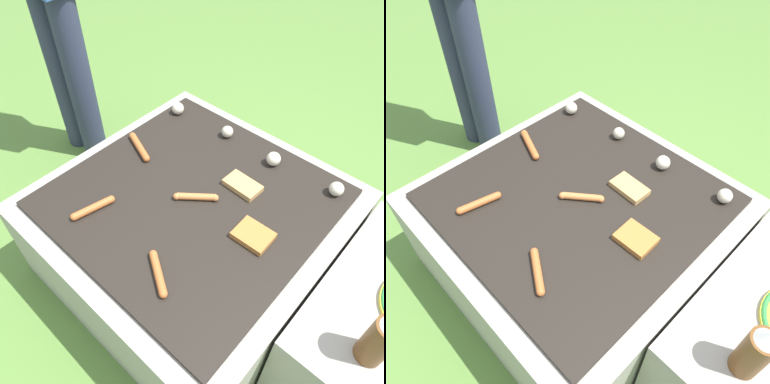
{
  "view_description": "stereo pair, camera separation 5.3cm",
  "coord_description": "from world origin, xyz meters",
  "views": [
    {
      "loc": [
        0.55,
        -0.61,
        1.31
      ],
      "look_at": [
        0.0,
        0.0,
        0.42
      ],
      "focal_mm": 35.0,
      "sensor_mm": 36.0,
      "label": 1
    },
    {
      "loc": [
        0.59,
        -0.57,
        1.31
      ],
      "look_at": [
        0.0,
        0.0,
        0.42
      ],
      "focal_mm": 35.0,
      "sensor_mm": 36.0,
      "label": 2
    }
  ],
  "objects": [
    {
      "name": "bread_slice_left",
      "position": [
        0.25,
        0.0,
        0.41
      ],
      "size": [
        0.11,
        0.09,
        0.02
      ],
      "color": "#B27033",
      "rests_on": "grill"
    },
    {
      "name": "sausage_front_center",
      "position": [
        -0.3,
        0.04,
        0.41
      ],
      "size": [
        0.16,
        0.08,
        0.02
      ],
      "color": "#B7602D",
      "rests_on": "grill"
    },
    {
      "name": "condiment_bottle",
      "position": [
        0.65,
        -0.09,
        0.49
      ],
      "size": [
        0.06,
        0.06,
        0.19
      ],
      "color": "brown",
      "rests_on": "side_ledge"
    },
    {
      "name": "sausage_back_left",
      "position": [
        0.13,
        -0.28,
        0.41
      ],
      "size": [
        0.13,
        0.09,
        0.02
      ],
      "color": "#B7602D",
      "rests_on": "grill"
    },
    {
      "name": "ground_plane",
      "position": [
        0.0,
        0.0,
        0.0
      ],
      "size": [
        14.0,
        14.0,
        0.0
      ],
      "primitive_type": "plane",
      "color": "#567F38"
    },
    {
      "name": "sausage_mid_left",
      "position": [
        0.02,
        -0.0,
        0.41
      ],
      "size": [
        0.12,
        0.1,
        0.02
      ],
      "color": "#C6753D",
      "rests_on": "grill"
    },
    {
      "name": "bread_slice_center",
      "position": [
        0.1,
        0.14,
        0.41
      ],
      "size": [
        0.12,
        0.08,
        0.02
      ],
      "color": "tan",
      "rests_on": "grill"
    },
    {
      "name": "sausage_mid_right",
      "position": [
        -0.19,
        -0.25,
        0.41
      ],
      "size": [
        0.05,
        0.15,
        0.02
      ],
      "color": "#B7602D",
      "rests_on": "grill"
    },
    {
      "name": "grill",
      "position": [
        0.0,
        0.0,
        0.2
      ],
      "size": [
        0.92,
        0.92,
        0.4
      ],
      "color": "#9E998E",
      "rests_on": "ground_plane"
    },
    {
      "name": "mushroom_row",
      "position": [
        0.0,
        0.31,
        0.42
      ],
      "size": [
        0.74,
        0.07,
        0.05
      ],
      "color": "beige",
      "rests_on": "grill"
    }
  ]
}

